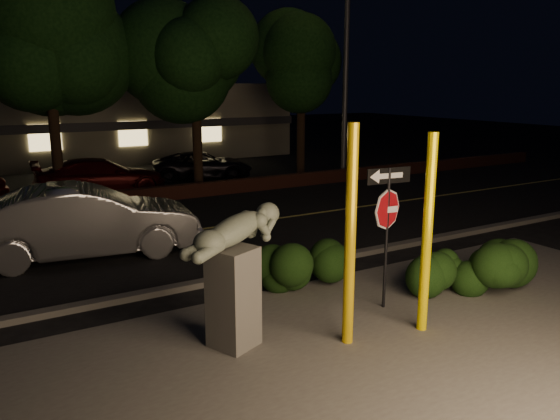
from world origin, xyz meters
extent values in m
plane|color=black|center=(0.00, 10.00, 0.00)|extent=(90.00, 90.00, 0.00)
cube|color=#4C4944|center=(0.00, -1.00, 0.01)|extent=(14.00, 6.00, 0.02)
cube|color=black|center=(0.00, 7.00, 0.01)|extent=(80.00, 8.00, 0.01)
cube|color=#C9B650|center=(0.00, 7.00, 0.02)|extent=(80.00, 0.12, 0.00)
cube|color=#4C4944|center=(0.00, 2.90, 0.06)|extent=(80.00, 0.25, 0.12)
cube|color=#4E2219|center=(0.00, 11.30, 0.25)|extent=(40.00, 0.35, 0.50)
cube|color=black|center=(0.00, 17.00, 0.01)|extent=(40.00, 12.00, 0.01)
cube|color=slate|center=(0.00, 25.00, 2.00)|extent=(22.00, 10.00, 4.00)
cube|color=#333338|center=(0.00, 19.90, 2.00)|extent=(22.00, 0.20, 0.40)
cube|color=#FFD87F|center=(-2.00, 19.95, 1.60)|extent=(1.40, 0.08, 1.20)
cube|color=#FFD87F|center=(2.00, 19.95, 1.60)|extent=(1.40, 0.08, 1.20)
cube|color=#FFD87F|center=(6.00, 19.95, 1.60)|extent=(1.40, 0.08, 1.20)
cylinder|color=black|center=(-2.50, 13.20, 2.12)|extent=(0.36, 0.36, 4.25)
ellipsoid|color=black|center=(-2.50, 13.20, 6.07)|extent=(5.20, 5.20, 4.68)
cylinder|color=black|center=(2.50, 12.80, 2.00)|extent=(0.36, 0.36, 4.00)
ellipsoid|color=black|center=(2.50, 12.80, 5.68)|extent=(4.80, 4.80, 4.32)
cylinder|color=black|center=(7.50, 13.30, 1.95)|extent=(0.36, 0.36, 3.90)
ellipsoid|color=black|center=(7.50, 13.30, 5.44)|extent=(4.40, 4.40, 3.96)
cylinder|color=gold|center=(-0.40, -0.55, 1.72)|extent=(0.17, 0.17, 3.43)
cylinder|color=#FFE000|center=(0.94, -0.79, 1.63)|extent=(0.16, 0.16, 3.26)
cylinder|color=black|center=(1.00, 0.22, 1.28)|extent=(0.06, 0.06, 2.57)
cube|color=white|center=(1.00, 0.22, 1.83)|extent=(0.39, 0.07, 0.11)
cube|color=black|center=(1.00, 0.22, 2.43)|extent=(0.87, 0.12, 0.28)
cube|color=white|center=(1.00, 0.22, 2.43)|extent=(0.55, 0.08, 0.11)
cube|color=#4C4944|center=(-1.98, 0.25, 0.79)|extent=(0.81, 0.81, 1.59)
sphere|color=slate|center=(-1.18, 0.59, 1.94)|extent=(0.37, 0.37, 0.37)
ellipsoid|color=black|center=(0.28, 1.82, 0.50)|extent=(2.09, 1.43, 0.99)
ellipsoid|color=black|center=(2.30, 0.43, 0.51)|extent=(1.74, 1.28, 1.02)
ellipsoid|color=black|center=(3.39, -0.25, 0.55)|extent=(1.78, 1.37, 1.09)
cylinder|color=#48484C|center=(8.90, 12.06, 5.46)|extent=(0.22, 0.22, 10.91)
imported|color=#9F9FA3|center=(-3.00, 6.05, 0.85)|extent=(5.35, 2.45, 1.70)
imported|color=#380607|center=(-1.04, 13.47, 0.67)|extent=(4.74, 2.20, 1.34)
imported|color=black|center=(3.51, 14.82, 0.58)|extent=(4.55, 3.05, 1.16)
camera|label=1|loc=(-5.28, -6.82, 3.96)|focal=35.00mm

